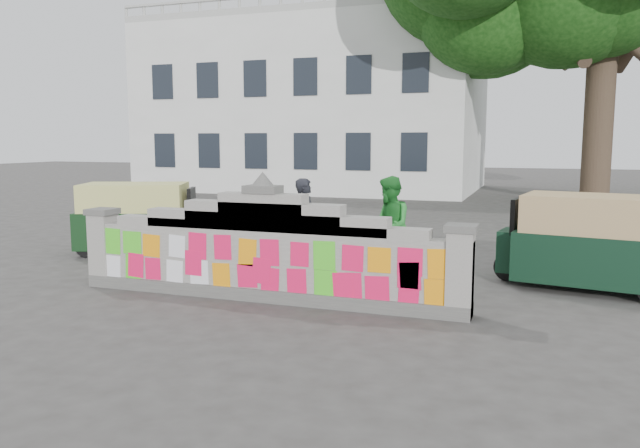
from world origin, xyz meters
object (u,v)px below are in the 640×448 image
Objects in this scene: cyclist_rider at (306,236)px; rickshaw_left at (139,217)px; rickshaw_right at (590,241)px; pedestrian at (389,226)px; cyclist_bike at (306,254)px.

cyclist_rider is 0.55× the size of rickshaw_left.
pedestrian is at bearing 11.16° from rickshaw_right.
cyclist_rider is at bearing -83.43° from pedestrian.
cyclist_bike is 4.82m from rickshaw_right.
cyclist_rider is (0.00, 0.00, 0.32)m from cyclist_bike.
rickshaw_right is (9.17, -0.38, 0.02)m from rickshaw_left.
rickshaw_right is at bearing -78.38° from cyclist_rider.
cyclist_rider is 4.61m from rickshaw_left.
rickshaw_right is (4.73, 0.87, 0.36)m from cyclist_bike.
pedestrian is (1.34, 0.78, 0.14)m from cyclist_rider.
cyclist_bike is 0.60× the size of rickshaw_right.
rickshaw_left is at bearing 75.47° from cyclist_rider.
rickshaw_left is (-4.44, 1.25, 0.34)m from cyclist_bike.
cyclist_rider is at bearing 20.01° from rickshaw_right.
pedestrian reaches higher than cyclist_rider.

